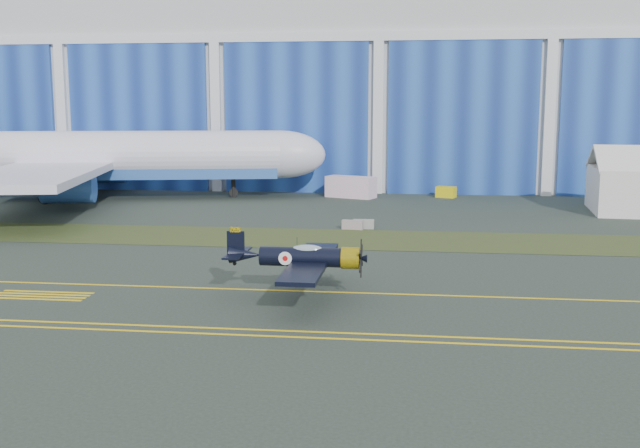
# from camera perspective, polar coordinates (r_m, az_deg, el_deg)

# --- Properties ---
(ground) EXTENTS (260.00, 260.00, 0.00)m
(ground) POSITION_cam_1_polar(r_m,az_deg,el_deg) (52.39, 1.70, -3.88)
(ground) COLOR #2F3931
(ground) RESTS_ON ground
(grass_median) EXTENTS (260.00, 10.00, 0.02)m
(grass_median) POSITION_cam_1_polar(r_m,az_deg,el_deg) (66.06, 2.86, -1.16)
(grass_median) COLOR #475128
(grass_median) RESTS_ON ground
(hangar) EXTENTS (220.00, 45.70, 30.00)m
(hangar) POSITION_cam_1_polar(r_m,az_deg,el_deg) (122.75, 5.00, 10.53)
(hangar) COLOR silver
(hangar) RESTS_ON ground
(taxiway_centreline) EXTENTS (200.00, 0.20, 0.02)m
(taxiway_centreline) POSITION_cam_1_polar(r_m,az_deg,el_deg) (47.55, 1.12, -5.21)
(taxiway_centreline) COLOR yellow
(taxiway_centreline) RESTS_ON ground
(edge_line_near) EXTENTS (80.00, 0.20, 0.02)m
(edge_line_near) POSITION_cam_1_polar(r_m,az_deg,el_deg) (38.48, -0.40, -8.67)
(edge_line_near) COLOR yellow
(edge_line_near) RESTS_ON ground
(edge_line_far) EXTENTS (80.00, 0.20, 0.02)m
(edge_line_far) POSITION_cam_1_polar(r_m,az_deg,el_deg) (39.42, -0.21, -8.23)
(edge_line_far) COLOR yellow
(edge_line_far) RESTS_ON ground
(hold_short_ladder) EXTENTS (6.00, 2.40, 0.02)m
(hold_short_ladder) POSITION_cam_1_polar(r_m,az_deg,el_deg) (49.85, -20.42, -5.12)
(hold_short_ladder) COLOR yellow
(hold_short_ladder) RESTS_ON ground
(warbird) EXTENTS (9.66, 11.65, 3.44)m
(warbird) POSITION_cam_1_polar(r_m,az_deg,el_deg) (45.44, -1.42, -2.52)
(warbird) COLOR black
(warbird) RESTS_ON ground
(jetliner) EXTENTS (80.37, 72.29, 24.23)m
(jetliner) POSITION_cam_1_polar(r_m,az_deg,el_deg) (98.61, -18.09, 8.84)
(jetliner) COLOR silver
(jetliner) RESTS_ON ground
(shipping_container) EXTENTS (6.74, 4.65, 2.71)m
(shipping_container) POSITION_cam_1_polar(r_m,az_deg,el_deg) (95.90, 2.36, 2.84)
(shipping_container) COLOR silver
(shipping_container) RESTS_ON ground
(tug) EXTENTS (2.77, 2.23, 1.40)m
(tug) POSITION_cam_1_polar(r_m,az_deg,el_deg) (97.28, 9.58, 2.42)
(tug) COLOR yellow
(tug) RESTS_ON ground
(barrier_a) EXTENTS (2.07, 0.89, 0.90)m
(barrier_a) POSITION_cam_1_polar(r_m,az_deg,el_deg) (71.21, 2.50, -0.07)
(barrier_a) COLOR gray
(barrier_a) RESTS_ON ground
(barrier_b) EXTENTS (2.01, 0.62, 0.90)m
(barrier_b) POSITION_cam_1_polar(r_m,az_deg,el_deg) (71.69, 3.33, -0.01)
(barrier_b) COLOR gray
(barrier_b) RESTS_ON ground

